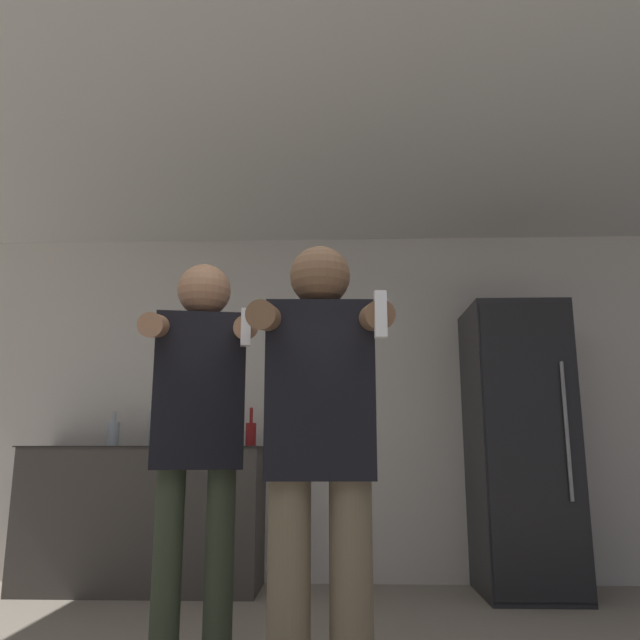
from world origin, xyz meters
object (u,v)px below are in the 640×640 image
at_px(bottle_brown_liquor, 175,434).
at_px(person_man_side, 199,419).
at_px(bottle_clear_vodka, 214,431).
at_px(bottle_short_whiskey, 154,426).
at_px(bottle_tall_gin, 251,433).
at_px(person_woman_foreground, 320,446).
at_px(bottle_green_wine, 113,433).
at_px(refrigerator, 519,446).

distance_m(bottle_brown_liquor, person_man_side, 2.01).
bearing_deg(bottle_clear_vodka, bottle_short_whiskey, 180.00).
relative_size(bottle_tall_gin, person_woman_foreground, 0.16).
height_order(bottle_green_wine, person_woman_foreground, person_woman_foreground).
relative_size(refrigerator, person_woman_foreground, 1.15).
bearing_deg(bottle_tall_gin, refrigerator, -4.37).
relative_size(bottle_short_whiskey, bottle_green_wine, 1.42).
distance_m(refrigerator, bottle_short_whiskey, 2.55).
distance_m(refrigerator, bottle_green_wine, 2.84).
relative_size(refrigerator, person_man_side, 1.11).
relative_size(bottle_brown_liquor, person_woman_foreground, 0.15).
bearing_deg(bottle_brown_liquor, bottle_green_wine, -180.00).
height_order(bottle_clear_vodka, person_man_side, person_man_side).
height_order(refrigerator, bottle_brown_liquor, refrigerator).
distance_m(bottle_short_whiskey, bottle_brown_liquor, 0.16).
bearing_deg(bottle_green_wine, person_man_side, -61.26).
xyz_separation_m(bottle_tall_gin, person_woman_foreground, (0.57, -2.29, -0.11)).
bearing_deg(person_man_side, bottle_short_whiskey, 111.55).
bearing_deg(person_man_side, bottle_tall_gin, 91.81).
bearing_deg(person_woman_foreground, bottle_tall_gin, 103.96).
bearing_deg(bottle_clear_vodka, person_woman_foreground, -69.92).
bearing_deg(bottle_tall_gin, bottle_brown_liquor, 180.00).
xyz_separation_m(refrigerator, bottle_clear_vodka, (-2.11, 0.14, 0.11)).
bearing_deg(bottle_green_wine, bottle_clear_vodka, 0.00).
height_order(bottle_clear_vodka, bottle_tall_gin, bottle_tall_gin).
distance_m(bottle_short_whiskey, person_woman_foreground, 2.62).
height_order(refrigerator, person_woman_foreground, refrigerator).
distance_m(refrigerator, person_woman_foreground, 2.50).
bearing_deg(person_woman_foreground, bottle_clear_vodka, 110.08).
xyz_separation_m(bottle_short_whiskey, person_woman_foreground, (1.26, -2.29, -0.16)).
distance_m(refrigerator, bottle_brown_liquor, 2.39).
xyz_separation_m(bottle_brown_liquor, bottle_tall_gin, (0.54, -0.00, 0.00)).
relative_size(bottle_brown_liquor, person_man_side, 0.15).
relative_size(bottle_clear_vodka, person_man_side, 0.16).
xyz_separation_m(bottle_short_whiskey, bottle_green_wine, (-0.29, -0.00, -0.05)).
bearing_deg(refrigerator, bottle_short_whiskey, 176.82).
bearing_deg(bottle_clear_vodka, bottle_green_wine, -180.00).
relative_size(bottle_short_whiskey, person_man_side, 0.21).
xyz_separation_m(refrigerator, bottle_tall_gin, (-1.84, 0.14, 0.09)).
bearing_deg(bottle_green_wine, person_woman_foreground, -55.75).
distance_m(bottle_green_wine, person_man_side, 2.18).
distance_m(bottle_tall_gin, person_woman_foreground, 2.36).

